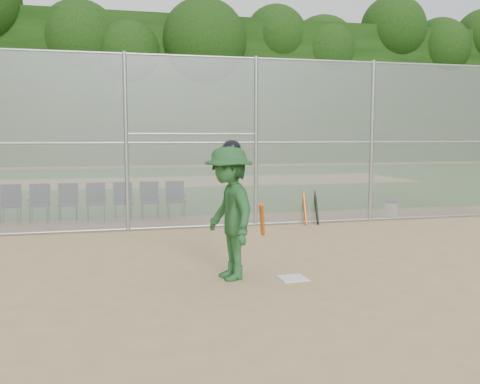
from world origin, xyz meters
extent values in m
plane|color=tan|center=(0.00, 0.00, 0.00)|extent=(100.00, 100.00, 0.00)
plane|color=#24611D|center=(0.00, 18.00, 0.01)|extent=(100.00, 100.00, 0.00)
plane|color=tan|center=(0.00, 18.00, 0.01)|extent=(24.00, 24.00, 0.00)
cube|color=gray|center=(0.00, 5.00, 2.00)|extent=(16.00, 0.02, 4.00)
cylinder|color=#9EA3A8|center=(0.00, 5.00, 3.95)|extent=(16.00, 0.05, 0.05)
cube|color=black|center=(0.00, 35.00, 5.50)|extent=(80.00, 5.00, 11.00)
cube|color=white|center=(0.27, 0.26, 0.01)|extent=(0.41, 0.41, 0.02)
imported|color=#1F4F24|center=(-0.66, 0.51, 1.01)|extent=(0.94, 1.40, 2.01)
ellipsoid|color=black|center=(-0.66, 0.51, 1.98)|extent=(0.27, 0.30, 0.23)
cylinder|color=#DE5C14|center=(-0.26, 0.11, 0.95)|extent=(0.28, 0.68, 0.59)
cylinder|color=white|center=(4.84, 5.43, 0.20)|extent=(0.33, 0.33, 0.39)
cylinder|color=#234398|center=(4.84, 5.43, 0.42)|extent=(0.35, 0.35, 0.05)
cylinder|color=#D84C14|center=(2.22, 4.92, 0.42)|extent=(0.06, 0.29, 0.83)
cylinder|color=black|center=(2.52, 4.92, 0.41)|extent=(0.06, 0.32, 0.83)
camera|label=1|loc=(-2.39, -7.21, 2.15)|focal=40.00mm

